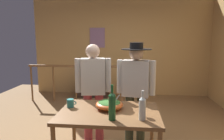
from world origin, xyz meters
The scene contains 14 objects.
ground_plane centered at (0.00, 0.00, 0.00)m, with size 7.14×7.14×0.00m, color olive.
back_wall centered at (0.00, 2.75, 1.39)m, with size 5.06×0.10×2.78m, color tan.
framed_picture centered at (-0.67, 2.69, 1.65)m, with size 0.43×0.03×0.56m, color gray.
stair_railing centered at (-0.66, 1.83, 0.62)m, with size 2.46×0.10×1.01m.
tv_console centered at (-0.78, 2.40, 0.23)m, with size 0.90×0.40×0.45m, color #38281E.
flat_screen_tv centered at (-0.78, 2.36, 0.68)m, with size 0.49×0.12×0.37m.
serving_table centered at (0.06, -0.77, 0.69)m, with size 1.19×0.82×0.77m.
salad_bowl centered at (0.05, -0.68, 0.82)m, with size 0.34×0.34×0.18m.
wine_glass centered at (0.44, -0.85, 0.88)m, with size 0.07×0.07×0.17m.
wine_bottle_green centered at (0.12, -1.02, 0.93)m, with size 0.08×0.08×0.38m.
wine_bottle_clear centered at (0.44, -0.99, 0.90)m, with size 0.07×0.07×0.32m.
mug_teal centered at (-0.44, -0.68, 0.82)m, with size 0.12×0.09×0.10m.
person_standing_left centered at (-0.26, -0.07, 0.90)m, with size 0.54×0.28×1.54m.
person_standing_right centered at (0.39, -0.07, 0.93)m, with size 0.58×0.45×1.57m.
Camera 1 is at (0.32, -3.03, 1.63)m, focal length 31.93 mm.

